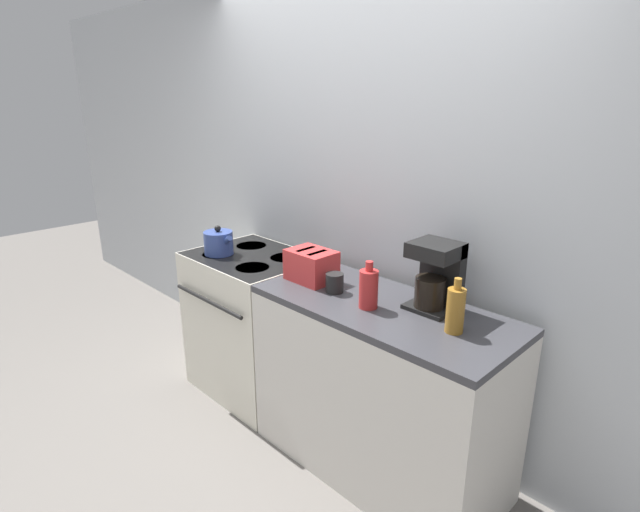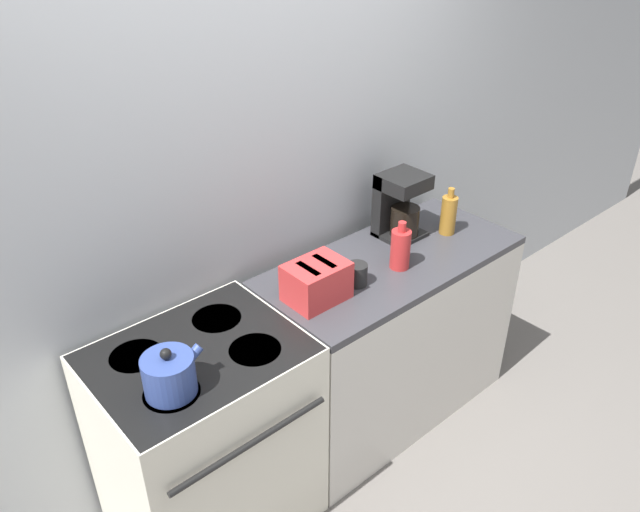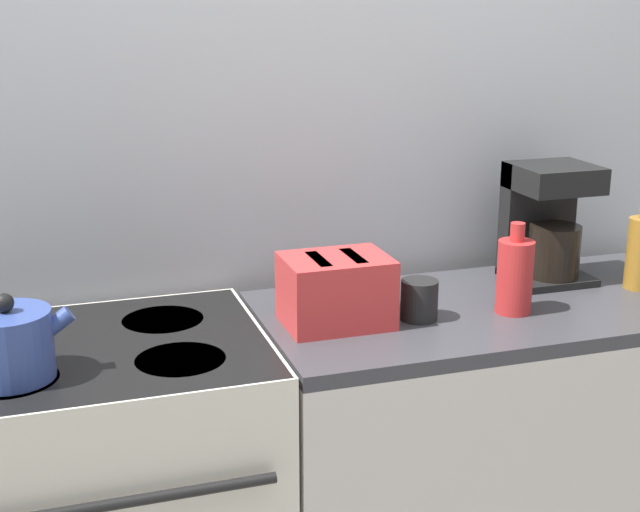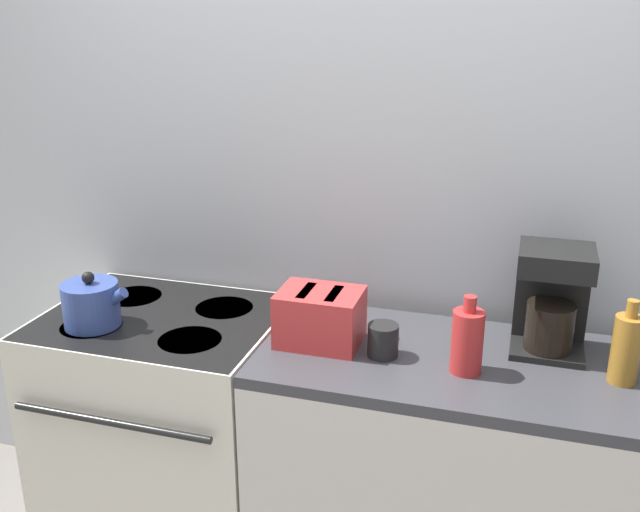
{
  "view_description": "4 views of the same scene",
  "coord_description": "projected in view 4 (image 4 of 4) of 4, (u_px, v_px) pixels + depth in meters",
  "views": [
    {
      "loc": [
        1.81,
        -1.47,
        1.91
      ],
      "look_at": [
        -0.03,
        0.36,
        1.05
      ],
      "focal_mm": 28.0,
      "sensor_mm": 36.0,
      "label": 1
    },
    {
      "loc": [
        -1.43,
        -1.36,
        2.44
      ],
      "look_at": [
        0.06,
        0.34,
        1.08
      ],
      "focal_mm": 35.0,
      "sensor_mm": 36.0,
      "label": 2
    },
    {
      "loc": [
        -0.68,
        -1.63,
        1.7
      ],
      "look_at": [
        -0.04,
        0.32,
        1.09
      ],
      "focal_mm": 50.0,
      "sensor_mm": 36.0,
      "label": 3
    },
    {
      "loc": [
        0.56,
        -1.62,
        1.92
      ],
      "look_at": [
        -0.04,
        0.36,
        1.19
      ],
      "focal_mm": 40.0,
      "sensor_mm": 36.0,
      "label": 4
    }
  ],
  "objects": [
    {
      "name": "toaster",
      "position": [
        320.0,
        317.0,
        2.17
      ],
      "size": [
        0.25,
        0.19,
        0.17
      ],
      "color": "red",
      "rests_on": "counter_block"
    },
    {
      "name": "coffee_maker",
      "position": [
        552.0,
        297.0,
        2.11
      ],
      "size": [
        0.21,
        0.2,
        0.33
      ],
      "color": "black",
      "rests_on": "counter_block"
    },
    {
      "name": "kettle",
      "position": [
        92.0,
        304.0,
        2.29
      ],
      "size": [
        0.23,
        0.18,
        0.19
      ],
      "color": "#33478C",
      "rests_on": "stove"
    },
    {
      "name": "wall_back",
      "position": [
        358.0,
        196.0,
        2.43
      ],
      "size": [
        8.0,
        0.05,
        2.6
      ],
      "color": "silver",
      "rests_on": "ground_plane"
    },
    {
      "name": "bottle_amber",
      "position": [
        626.0,
        348.0,
        1.94
      ],
      "size": [
        0.08,
        0.08,
        0.24
      ],
      "color": "#9E6B23",
      "rests_on": "counter_block"
    },
    {
      "name": "bottle_red",
      "position": [
        467.0,
        340.0,
        2.0
      ],
      "size": [
        0.09,
        0.09,
        0.23
      ],
      "color": "#B72828",
      "rests_on": "counter_block"
    },
    {
      "name": "stove",
      "position": [
        169.0,
        433.0,
        2.54
      ],
      "size": [
        0.79,
        0.66,
        0.93
      ],
      "color": "silver",
      "rests_on": "ground_plane"
    },
    {
      "name": "counter_block",
      "position": [
        468.0,
        494.0,
        2.24
      ],
      "size": [
        1.3,
        0.59,
        0.93
      ],
      "color": "silver",
      "rests_on": "ground_plane"
    },
    {
      "name": "cup_black",
      "position": [
        383.0,
        340.0,
        2.1
      ],
      "size": [
        0.09,
        0.09,
        0.1
      ],
      "color": "black",
      "rests_on": "counter_block"
    }
  ]
}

